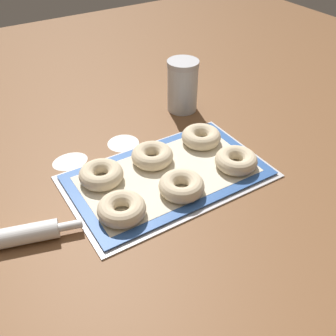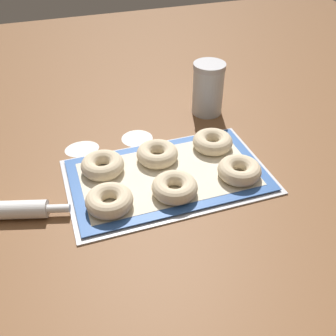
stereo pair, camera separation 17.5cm
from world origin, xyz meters
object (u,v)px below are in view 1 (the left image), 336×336
(baking_tray, at_px, (168,176))
(bagel_back_center, at_px, (152,156))
(bagel_front_right, at_px, (236,160))
(flour_canister, at_px, (183,86))
(bagel_front_left, at_px, (122,209))
(bagel_back_left, at_px, (101,174))
(bagel_front_center, at_px, (181,186))
(bagel_back_right, at_px, (201,137))

(baking_tray, relative_size, bagel_back_center, 4.64)
(bagel_front_right, distance_m, flour_canister, 0.35)
(bagel_front_left, relative_size, bagel_back_left, 1.00)
(baking_tray, relative_size, flour_canister, 3.11)
(bagel_front_right, bearing_deg, bagel_front_center, -176.98)
(bagel_back_right, distance_m, flour_canister, 0.22)
(bagel_front_left, height_order, bagel_front_center, same)
(bagel_front_left, height_order, bagel_front_right, same)
(bagel_front_center, relative_size, flour_canister, 0.67)
(bagel_back_left, distance_m, flour_canister, 0.43)
(bagel_back_center, distance_m, flour_canister, 0.31)
(bagel_front_left, xyz_separation_m, bagel_front_center, (0.15, -0.00, 0.00))
(bagel_front_center, height_order, bagel_back_left, same)
(bagel_back_right, bearing_deg, flour_canister, 70.78)
(baking_tray, xyz_separation_m, bagel_back_center, (-0.01, 0.07, 0.03))
(baking_tray, xyz_separation_m, bagel_back_left, (-0.15, 0.06, 0.03))
(bagel_front_left, relative_size, bagel_back_center, 1.00)
(baking_tray, distance_m, bagel_back_left, 0.17)
(bagel_front_right, height_order, flour_canister, flour_canister)
(bagel_front_left, height_order, bagel_back_left, same)
(bagel_back_left, height_order, flour_canister, flour_canister)
(baking_tray, bearing_deg, bagel_front_right, -21.54)
(bagel_front_right, relative_size, flour_canister, 0.67)
(bagel_front_center, distance_m, bagel_back_left, 0.20)
(baking_tray, xyz_separation_m, bagel_front_center, (-0.01, -0.07, 0.03))
(bagel_front_center, height_order, bagel_back_right, same)
(bagel_front_center, bearing_deg, bagel_back_left, 135.97)
(flour_canister, bearing_deg, baking_tray, -129.25)
(bagel_back_left, relative_size, bagel_back_center, 1.00)
(flour_canister, bearing_deg, bagel_front_center, -123.72)
(baking_tray, bearing_deg, bagel_front_center, -96.65)
(bagel_front_left, relative_size, flour_canister, 0.67)
(flour_canister, bearing_deg, bagel_back_center, -138.04)
(bagel_front_left, distance_m, bagel_back_right, 0.35)
(bagel_back_center, bearing_deg, bagel_front_left, -139.09)
(bagel_front_right, xyz_separation_m, bagel_back_left, (-0.32, 0.13, 0.00))
(bagel_front_left, distance_m, bagel_back_center, 0.21)
(bagel_back_left, relative_size, bagel_back_right, 1.00)
(bagel_back_left, height_order, bagel_back_center, same)
(baking_tray, height_order, flour_canister, flour_canister)
(bagel_front_center, distance_m, bagel_back_center, 0.14)
(bagel_back_center, bearing_deg, baking_tray, -83.87)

